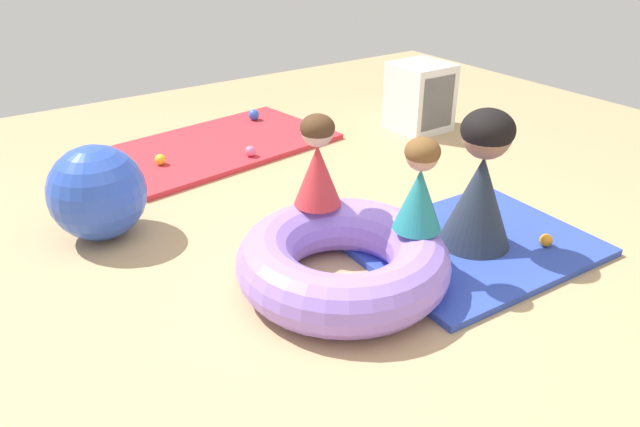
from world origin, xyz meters
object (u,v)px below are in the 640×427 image
(play_ball_orange, at_px, (546,240))
(child_in_teal, at_px, (420,186))
(inflatable_cushion, at_px, (343,261))
(play_ball_red, at_px, (478,209))
(exercise_ball_large, at_px, (97,193))
(play_ball_pink, at_px, (250,151))
(play_ball_yellow, at_px, (160,160))
(storage_cube, at_px, (422,97))
(child_in_red, at_px, (318,162))
(adult_seated, at_px, (481,181))
(play_ball_blue, at_px, (254,115))

(play_ball_orange, bearing_deg, child_in_teal, 164.00)
(inflatable_cushion, height_order, play_ball_red, inflatable_cushion)
(play_ball_orange, bearing_deg, exercise_ball_large, 140.91)
(play_ball_pink, bearing_deg, play_ball_yellow, 159.98)
(exercise_ball_large, height_order, storage_cube, storage_cube)
(child_in_red, xyz_separation_m, storage_cube, (1.88, 1.19, -0.25))
(inflatable_cushion, xyz_separation_m, child_in_red, (0.09, 0.36, 0.39))
(play_ball_pink, bearing_deg, play_ball_orange, -71.76)
(adult_seated, xyz_separation_m, play_ball_pink, (-0.39, 1.85, -0.33))
(play_ball_red, relative_size, play_ball_pink, 1.02)
(child_in_red, bearing_deg, play_ball_blue, 32.12)
(play_ball_red, bearing_deg, play_ball_yellow, 124.80)
(inflatable_cushion, distance_m, play_ball_red, 1.11)
(play_ball_orange, bearing_deg, adult_seated, 139.74)
(child_in_red, height_order, play_ball_orange, child_in_red)
(adult_seated, distance_m, play_ball_yellow, 2.33)
(play_ball_blue, xyz_separation_m, play_ball_pink, (-0.44, -0.74, -0.01))
(play_ball_orange, bearing_deg, play_ball_yellow, 119.36)
(play_ball_yellow, bearing_deg, exercise_ball_large, -130.63)
(child_in_red, bearing_deg, play_ball_orange, -73.29)
(play_ball_blue, distance_m, storage_cube, 1.45)
(child_in_teal, xyz_separation_m, storage_cube, (1.63, 1.70, -0.24))
(child_in_red, height_order, adult_seated, adult_seated)
(play_ball_pink, relative_size, storage_cube, 0.14)
(adult_seated, xyz_separation_m, exercise_ball_large, (-1.65, 1.33, -0.14))
(inflatable_cushion, xyz_separation_m, adult_seated, (0.82, -0.12, 0.27))
(inflatable_cushion, relative_size, adult_seated, 1.38)
(play_ball_blue, bearing_deg, child_in_red, -110.08)
(adult_seated, xyz_separation_m, play_ball_blue, (0.05, 2.59, -0.33))
(play_ball_red, bearing_deg, play_ball_blue, 95.59)
(play_ball_orange, bearing_deg, child_in_red, 144.51)
(play_ball_orange, height_order, exercise_ball_large, exercise_ball_large)
(child_in_teal, relative_size, play_ball_pink, 5.84)
(storage_cube, bearing_deg, exercise_ball_large, -173.16)
(storage_cube, bearing_deg, play_ball_yellow, 169.27)
(exercise_ball_large, bearing_deg, play_ball_yellow, 49.37)
(play_ball_yellow, xyz_separation_m, exercise_ball_large, (-0.64, -0.75, 0.19))
(child_in_teal, xyz_separation_m, play_ball_orange, (0.78, -0.22, -0.45))
(child_in_teal, relative_size, storage_cube, 0.84)
(play_ball_blue, bearing_deg, adult_seated, -91.03)
(child_in_red, height_order, play_ball_pink, child_in_red)
(play_ball_yellow, relative_size, storage_cube, 0.14)
(child_in_red, relative_size, play_ball_yellow, 6.22)
(child_in_red, relative_size, adult_seated, 0.64)
(play_ball_yellow, bearing_deg, child_in_red, -79.89)
(exercise_ball_large, bearing_deg, inflatable_cushion, -55.60)
(play_ball_blue, height_order, play_ball_pink, play_ball_blue)
(exercise_ball_large, distance_m, storage_cube, 2.82)
(inflatable_cushion, xyz_separation_m, play_ball_orange, (1.12, -0.37, -0.07))
(child_in_teal, relative_size, play_ball_blue, 5.01)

